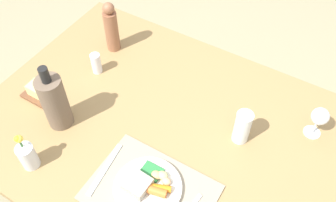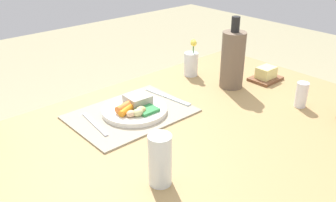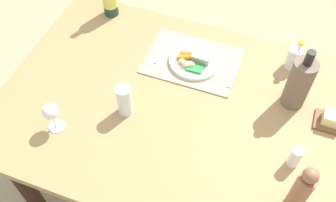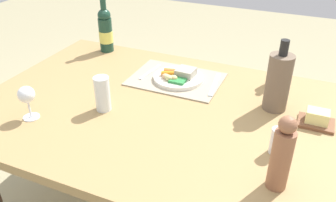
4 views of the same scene
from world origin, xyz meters
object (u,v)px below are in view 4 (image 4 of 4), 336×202
salt_shaker (277,141)px  pepper_mill (282,155)px  knife (150,72)px  wine_glass (27,96)px  butter_dish (317,119)px  cooler_bottle (278,82)px  water_tumbler (103,96)px  fork (215,84)px  wine_bottle (105,30)px  dinner_plate (179,77)px  flower_vase (275,73)px  dining_table (163,128)px

salt_shaker → pepper_mill: size_ratio=0.39×
knife → wine_glass: (0.25, 0.53, 0.09)m
butter_dish → wine_glass: wine_glass is taller
wine_glass → salt_shaker: bearing=-170.0°
butter_dish → cooler_bottle: 0.20m
water_tumbler → wine_glass: 0.28m
water_tumbler → butter_dish: size_ratio=1.09×
fork → salt_shaker: size_ratio=2.31×
wine_glass → wine_bottle: bearing=-82.7°
wine_bottle → pepper_mill: wine_bottle is taller
water_tumbler → cooler_bottle: cooler_bottle is taller
dinner_plate → flower_vase: 0.43m
dinner_plate → butter_dish: (-0.60, 0.12, 0.00)m
water_tumbler → salt_shaker: bearing=179.5°
pepper_mill → dining_table: bearing=-28.7°
knife → wine_glass: wine_glass is taller
cooler_bottle → butter_dish: bearing=161.0°
water_tumbler → flower_vase: (-0.59, -0.48, -0.00)m
water_tumbler → knife: bearing=-94.3°
dinner_plate → cooler_bottle: bearing=171.2°
dinner_plate → cooler_bottle: (-0.44, 0.07, 0.10)m
dining_table → wine_glass: wine_glass is taller
pepper_mill → cooler_bottle: bearing=-80.3°
cooler_bottle → pepper_mill: cooler_bottle is taller
butter_dish → wine_bottle: (1.10, -0.30, 0.09)m
dinner_plate → wine_glass: size_ratio=1.71×
flower_vase → cooler_bottle: cooler_bottle is taller
knife → butter_dish: 0.77m
salt_shaker → dinner_plate: bearing=-35.9°
wine_bottle → cooler_bottle: size_ratio=1.03×
dining_table → butter_dish: 0.60m
dining_table → wine_bottle: size_ratio=5.09×
dining_table → water_tumbler: bearing=25.5°
cooler_bottle → knife: bearing=-8.3°
fork → pepper_mill: 0.64m
flower_vase → pepper_mill: 0.65m
pepper_mill → salt_shaker: bearing=-80.1°
wine_glass → cooler_bottle: bearing=-152.3°
fork → knife: same height
cooler_bottle → salt_shaker: bearing=99.6°
knife → cooler_bottle: bearing=178.3°
knife → salt_shaker: bearing=156.5°
wine_bottle → cooler_bottle: wine_bottle is taller
wine_bottle → wine_glass: (-0.09, 0.69, -0.02)m
knife → pepper_mill: 0.86m
dining_table → pepper_mill: pepper_mill is taller
dinner_plate → knife: (0.15, -0.02, -0.01)m
knife → cooler_bottle: size_ratio=0.62×
dining_table → fork: 0.31m
wine_bottle → pepper_mill: 1.22m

